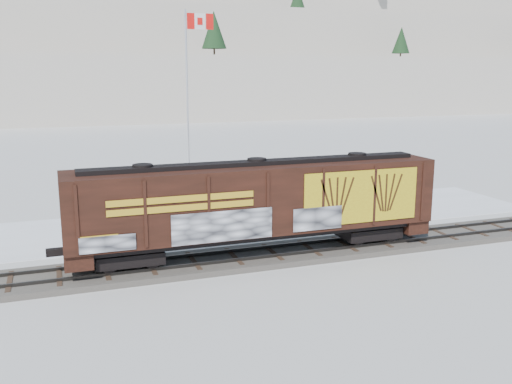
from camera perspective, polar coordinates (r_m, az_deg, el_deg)
name	(u,v)px	position (r m, az deg, el deg)	size (l,w,h in m)	color
ground	(273,258)	(28.38, 1.68, -6.58)	(500.00, 500.00, 0.00)	white
rail_track	(273,255)	(28.33, 1.69, -6.30)	(50.00, 3.40, 0.43)	#59544C
parking_strip	(229,221)	(35.18, -2.73, -2.89)	(40.00, 8.00, 0.03)	white
hillside	(87,52)	(165.24, -16.59, 13.31)	(360.00, 110.00, 93.00)	white
hopper_railcar	(257,201)	(27.30, 0.09, -0.95)	(17.87, 3.06, 4.47)	black
flagpole	(190,135)	(38.35, -6.64, 5.65)	(2.30, 0.90, 12.89)	silver
car_silver	(198,211)	(34.82, -5.83, -1.88)	(1.66, 4.12, 1.40)	#B5B7BD
car_white	(200,209)	(35.09, -5.62, -1.72)	(1.55, 4.44, 1.46)	white
car_dark	(303,203)	(37.00, 4.68, -1.08)	(1.88, 4.63, 1.34)	black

